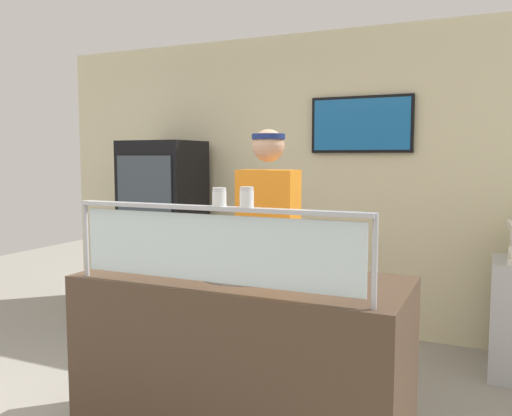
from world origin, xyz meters
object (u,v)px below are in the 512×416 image
object	(u,v)px
pepper_flake_shaker	(247,199)
drink_fridge	(164,232)
pizza_tray	(245,273)
pizza_server	(238,269)
parmesan_shaker	(219,198)
worker_figure	(268,246)

from	to	relation	value
pepper_flake_shaker	drink_fridge	size ratio (longest dim) A/B	0.05
pizza_tray	pizza_server	bearing A→B (deg)	-147.59
pepper_flake_shaker	pizza_tray	bearing A→B (deg)	116.58
drink_fridge	pepper_flake_shaker	bearing A→B (deg)	-47.88
parmesan_shaker	drink_fridge	xyz separation A→B (m)	(-1.72, 2.06, -0.52)
pizza_tray	parmesan_shaker	world-z (taller)	parmesan_shaker
pizza_tray	parmesan_shaker	distance (m)	0.55
pepper_flake_shaker	worker_figure	size ratio (longest dim) A/B	0.05
worker_figure	pepper_flake_shaker	bearing A→B (deg)	-72.55
pizza_server	pepper_flake_shaker	world-z (taller)	pepper_flake_shaker
pizza_tray	pizza_server	size ratio (longest dim) A/B	1.71
parmesan_shaker	drink_fridge	world-z (taller)	drink_fridge
worker_figure	pizza_server	bearing A→B (deg)	-81.04
pizza_server	worker_figure	size ratio (longest dim) A/B	0.16
pepper_flake_shaker	worker_figure	world-z (taller)	worker_figure
parmesan_shaker	pepper_flake_shaker	bearing A→B (deg)	0.00
pizza_tray	drink_fridge	distance (m)	2.41
parmesan_shaker	pizza_tray	bearing A→B (deg)	95.30
pepper_flake_shaker	pizza_server	bearing A→B (deg)	122.11
parmesan_shaker	pepper_flake_shaker	world-z (taller)	pepper_flake_shaker
pizza_tray	worker_figure	bearing A→B (deg)	102.00
pizza_tray	pepper_flake_shaker	distance (m)	0.58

